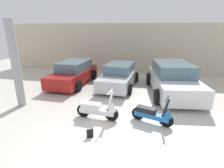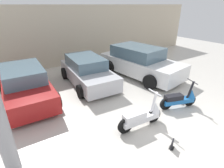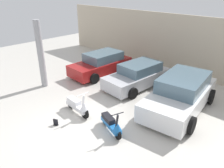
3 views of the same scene
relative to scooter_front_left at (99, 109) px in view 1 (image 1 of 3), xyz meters
The scene contains 9 objects.
ground_plane 1.18m from the scooter_front_left, 42.17° to the right, with size 28.00×28.00×0.00m, color beige.
wall_back 7.28m from the scooter_front_left, 83.35° to the left, with size 19.60×0.12×3.43m, color beige.
scooter_front_left is the anchor object (origin of this frame).
scooter_front_right 1.88m from the scooter_front_left, ahead, with size 1.39×0.70×1.00m.
car_rear_left 4.57m from the scooter_front_left, 124.53° to the left, with size 1.94×3.85×1.29m.
car_rear_center 3.86m from the scooter_front_left, 88.87° to the left, with size 1.99×3.80×1.26m.
car_rear_right 4.35m from the scooter_front_left, 49.54° to the left, with size 2.58×4.61×1.49m.
placard_near_left_scooter 1.15m from the scooter_front_left, 88.06° to the right, with size 0.20×0.18×0.26m.
support_column_side 3.76m from the scooter_front_left, behind, with size 0.32×0.32×3.43m, color #99999E.
Camera 1 is at (0.76, -4.61, 3.08)m, focal length 28.00 mm.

